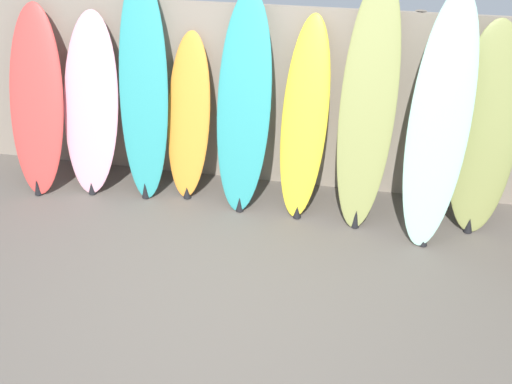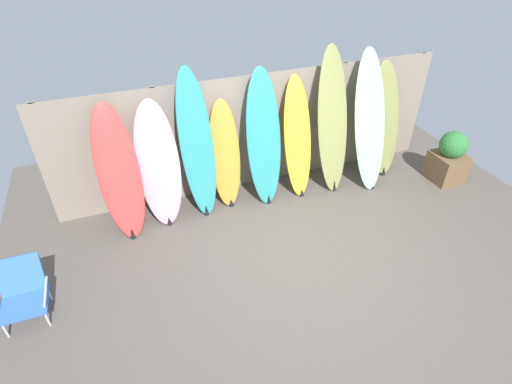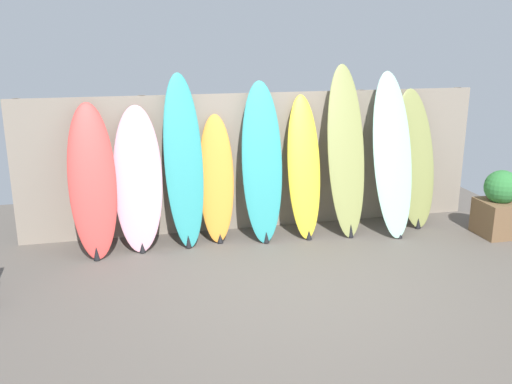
% 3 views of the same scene
% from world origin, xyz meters
% --- Properties ---
extents(ground, '(7.68, 7.68, 0.00)m').
position_xyz_m(ground, '(0.00, 0.00, 0.00)').
color(ground, '#5B544C').
extents(fence_back, '(6.08, 0.11, 1.80)m').
position_xyz_m(fence_back, '(-0.00, 2.01, 0.90)').
color(fence_back, gray).
rests_on(fence_back, ground).
extents(surfboard_red_0, '(0.59, 0.74, 1.77)m').
position_xyz_m(surfboard_red_0, '(-2.07, 1.56, 0.88)').
color(surfboard_red_0, '#D13D38').
rests_on(surfboard_red_0, ground).
extents(surfboard_pink_1, '(0.62, 0.65, 1.71)m').
position_xyz_m(surfboard_pink_1, '(-1.55, 1.64, 0.85)').
color(surfboard_pink_1, pink).
rests_on(surfboard_pink_1, ground).
extents(surfboard_teal_2, '(0.51, 0.59, 2.09)m').
position_xyz_m(surfboard_teal_2, '(-0.99, 1.65, 1.03)').
color(surfboard_teal_2, teal).
rests_on(surfboard_teal_2, ground).
extents(surfboard_orange_3, '(0.49, 0.54, 1.57)m').
position_xyz_m(surfboard_orange_3, '(-0.59, 1.70, 0.78)').
color(surfboard_orange_3, orange).
rests_on(surfboard_orange_3, ground).
extents(surfboard_teal_4, '(0.55, 0.60, 1.97)m').
position_xyz_m(surfboard_teal_4, '(-0.03, 1.60, 0.97)').
color(surfboard_teal_4, teal).
rests_on(surfboard_teal_4, ground).
extents(surfboard_yellow_5, '(0.48, 0.68, 1.79)m').
position_xyz_m(surfboard_yellow_5, '(0.53, 1.63, 0.88)').
color(surfboard_yellow_5, yellow).
rests_on(surfboard_yellow_5, ground).
extents(surfboard_olive_6, '(0.51, 0.68, 2.16)m').
position_xyz_m(surfboard_olive_6, '(1.08, 1.58, 1.06)').
color(surfboard_olive_6, olive).
rests_on(surfboard_olive_6, ground).
extents(surfboard_seafoam_7, '(0.59, 0.87, 2.07)m').
position_xyz_m(surfboard_seafoam_7, '(1.68, 1.49, 1.02)').
color(surfboard_seafoam_7, '#9ED6BC').
rests_on(surfboard_seafoam_7, ground).
extents(surfboard_olive_8, '(0.63, 0.58, 1.83)m').
position_xyz_m(surfboard_olive_8, '(2.09, 1.64, 0.91)').
color(surfboard_olive_8, olive).
rests_on(surfboard_olive_8, ground).
extents(planter_box, '(0.49, 0.51, 0.86)m').
position_xyz_m(planter_box, '(2.96, 0.97, 0.40)').
color(planter_box, brown).
rests_on(planter_box, ground).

